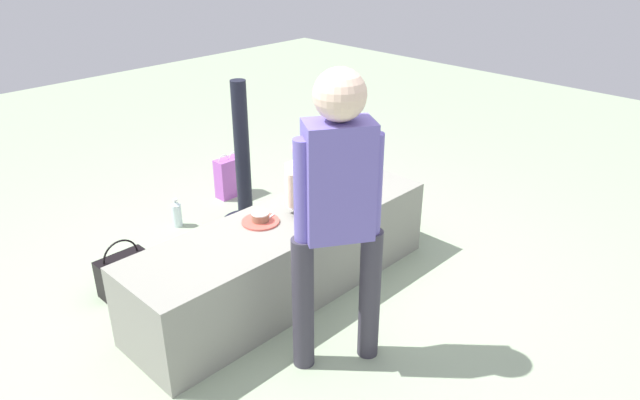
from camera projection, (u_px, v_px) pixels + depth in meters
ground_plane at (286, 291)px, 3.67m from camera, size 12.00×12.00×0.00m
concrete_ledge at (285, 257)px, 3.56m from camera, size 2.01×0.56×0.50m
child_seated at (308, 179)px, 3.46m from camera, size 0.28×0.32×0.48m
adult_standing at (338, 200)px, 2.72m from camera, size 0.40×0.33×1.54m
cake_plate at (260, 219)px, 3.42m from camera, size 0.22×0.22×0.07m
gift_bag at (230, 177)px, 4.86m from camera, size 0.24×0.12×0.38m
railing_post at (243, 174)px, 4.28m from camera, size 0.36×0.36×1.11m
water_bottle_near_gift at (177, 214)px, 4.40m from camera, size 0.07×0.07×0.22m
party_cup_red at (224, 251)px, 4.02m from camera, size 0.08×0.08×0.10m
cake_box_white at (201, 273)px, 3.75m from camera, size 0.33×0.35×0.12m
handbag_black_leather at (124, 273)px, 3.62m from camera, size 0.31×0.14×0.36m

